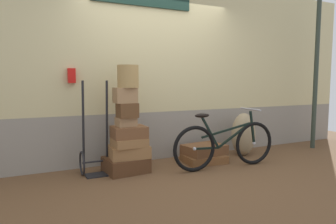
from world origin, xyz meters
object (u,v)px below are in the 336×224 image
at_px(suitcase_2, 129,142).
at_px(suitcase_5, 127,110).
at_px(suitcase_6, 125,95).
at_px(wicker_basket, 128,76).
at_px(suitcase_3, 129,132).
at_px(suitcase_0, 126,165).
at_px(luggage_trolley, 96,153).
at_px(suitcase_1, 129,151).
at_px(suitcase_7, 204,158).
at_px(suitcase_4, 126,122).
at_px(bicycle, 225,144).
at_px(suitcase_8, 204,149).
at_px(burlap_sack, 243,134).

distance_m(suitcase_2, suitcase_5, 0.44).
xyz_separation_m(suitcase_6, wicker_basket, (0.04, -0.02, 0.25)).
bearing_deg(suitcase_3, suitcase_0, 144.21).
bearing_deg(suitcase_3, luggage_trolley, 163.81).
xyz_separation_m(suitcase_2, wicker_basket, (0.00, 0.03, 0.89)).
xyz_separation_m(suitcase_1, suitcase_7, (1.20, -0.03, -0.23)).
xyz_separation_m(suitcase_1, suitcase_4, (-0.03, 0.00, 0.42)).
height_order(suitcase_0, bicycle, bicycle).
xyz_separation_m(suitcase_7, luggage_trolley, (-1.62, 0.14, 0.22)).
distance_m(suitcase_7, wicker_basket, 1.74).
bearing_deg(luggage_trolley, suitcase_2, -20.73).
xyz_separation_m(suitcase_8, burlap_sack, (0.82, 0.06, 0.17)).
height_order(suitcase_0, suitcase_2, suitcase_2).
bearing_deg(suitcase_1, suitcase_0, 175.19).
distance_m(suitcase_6, luggage_trolley, 0.88).
relative_size(suitcase_7, bicycle, 0.37).
bearing_deg(wicker_basket, suitcase_2, -93.38).
distance_m(suitcase_3, suitcase_4, 0.15).
xyz_separation_m(suitcase_4, luggage_trolley, (-0.39, 0.11, -0.42)).
xyz_separation_m(suitcase_4, suitcase_7, (1.23, -0.03, -0.64)).
bearing_deg(suitcase_7, burlap_sack, 10.63).
xyz_separation_m(suitcase_3, wicker_basket, (-0.00, 0.00, 0.75)).
bearing_deg(suitcase_1, suitcase_3, -93.73).
xyz_separation_m(suitcase_2, suitcase_6, (-0.04, 0.05, 0.64)).
bearing_deg(suitcase_2, suitcase_7, -0.62).
distance_m(suitcase_0, burlap_sack, 2.11).
distance_m(suitcase_8, luggage_trolley, 1.66).
height_order(suitcase_1, suitcase_3, suitcase_3).
height_order(suitcase_3, luggage_trolley, luggage_trolley).
xyz_separation_m(suitcase_3, suitcase_5, (-0.03, -0.02, 0.30)).
distance_m(suitcase_3, wicker_basket, 0.75).
distance_m(suitcase_0, suitcase_4, 0.60).
xyz_separation_m(suitcase_6, bicycle, (1.35, -0.42, -0.71)).
xyz_separation_m(suitcase_5, suitcase_8, (1.26, 0.06, -0.67)).
distance_m(suitcase_5, burlap_sack, 2.14).
bearing_deg(suitcase_5, suitcase_7, -2.73).
bearing_deg(suitcase_1, suitcase_5, -118.12).
relative_size(suitcase_8, bicycle, 0.38).
xyz_separation_m(suitcase_5, burlap_sack, (2.08, 0.12, -0.50)).
distance_m(suitcase_1, bicycle, 1.38).
relative_size(suitcase_3, suitcase_6, 1.57).
height_order(suitcase_4, suitcase_7, suitcase_4).
height_order(suitcase_5, burlap_sack, suitcase_5).
bearing_deg(luggage_trolley, suitcase_5, -21.85).
bearing_deg(suitcase_0, suitcase_7, -6.73).
height_order(suitcase_2, luggage_trolley, luggage_trolley).
relative_size(wicker_basket, bicycle, 0.18).
bearing_deg(suitcase_5, suitcase_1, 54.38).
bearing_deg(suitcase_4, suitcase_5, -89.14).
relative_size(suitcase_2, suitcase_8, 0.72).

